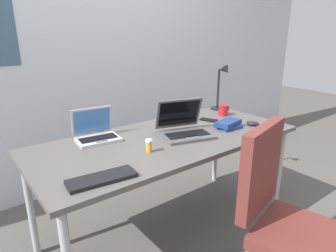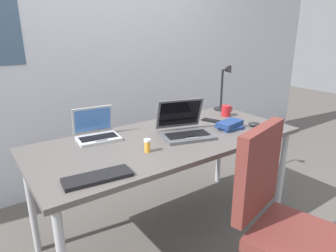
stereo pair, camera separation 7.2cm
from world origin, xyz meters
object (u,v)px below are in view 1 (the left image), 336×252
laptop_far_corner (96,134)px  computer_mouse (253,124)px  cell_phone (209,120)px  book_stack (228,124)px  office_chair (286,234)px  coffee_mug (223,110)px  laptop_back_left (185,128)px  external_keyboard (102,179)px  pill_bottle (149,146)px  desk_lamp (221,88)px

laptop_far_corner → computer_mouse: (1.05, -0.44, -0.03)m
cell_phone → laptop_far_corner: bearing=149.6°
computer_mouse → book_stack: size_ratio=0.45×
cell_phone → office_chair: 1.05m
coffee_mug → office_chair: 1.17m
laptop_back_left → external_keyboard: size_ratio=1.21×
laptop_back_left → pill_bottle: bearing=-164.7°
cell_phone → pill_bottle: (-0.73, -0.24, 0.04)m
desk_lamp → laptop_back_left: desk_lamp is taller
laptop_far_corner → desk_lamp: bearing=1.2°
desk_lamp → pill_bottle: 1.13m
laptop_far_corner → coffee_mug: 1.10m
external_keyboard → cell_phone: size_ratio=2.43×
laptop_far_corner → book_stack: size_ratio=1.35×
external_keyboard → office_chair: (0.77, -0.54, -0.35)m
cell_phone → laptop_back_left: bearing=179.3°
desk_lamp → coffee_mug: desk_lamp is taller
computer_mouse → book_stack: bearing=125.7°
desk_lamp → coffee_mug: 0.23m
external_keyboard → pill_bottle: pill_bottle is taller
computer_mouse → pill_bottle: size_ratio=1.22×
computer_mouse → cell_phone: computer_mouse is taller
external_keyboard → cell_phone: bearing=25.4°
coffee_mug → external_keyboard: bearing=-162.2°
desk_lamp → laptop_far_corner: desk_lamp is taller
office_chair → laptop_back_left: bearing=92.5°
desk_lamp → external_keyboard: (-1.42, -0.55, -0.19)m
laptop_back_left → computer_mouse: bearing=-16.2°
external_keyboard → desk_lamp: bearing=27.6°
office_chair → laptop_far_corner: bearing=117.2°
computer_mouse → book_stack: 0.20m
laptop_back_left → book_stack: bearing=-12.6°
laptop_far_corner → pill_bottle: 0.41m
laptop_far_corner → cell_phone: bearing=-9.2°
external_keyboard → coffee_mug: (1.31, 0.42, 0.03)m
external_keyboard → computer_mouse: size_ratio=3.44×
laptop_far_corner → pill_bottle: bearing=-67.9°
pill_bottle → office_chair: office_chair is taller
pill_bottle → coffee_mug: size_ratio=0.70×
laptop_back_left → pill_bottle: size_ratio=5.06×
external_keyboard → office_chair: bearing=-29.0°
cell_phone → office_chair: office_chair is taller
laptop_far_corner → coffee_mug: laptop_far_corner is taller
laptop_far_corner → pill_bottle: laptop_far_corner is taller
laptop_back_left → desk_lamp: bearing=24.3°
external_keyboard → computer_mouse: (1.27, 0.09, 0.01)m
computer_mouse → book_stack: book_stack is taller
coffee_mug → office_chair: bearing=-119.3°
desk_lamp → book_stack: bearing=-130.4°
external_keyboard → cell_phone: external_keyboard is taller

